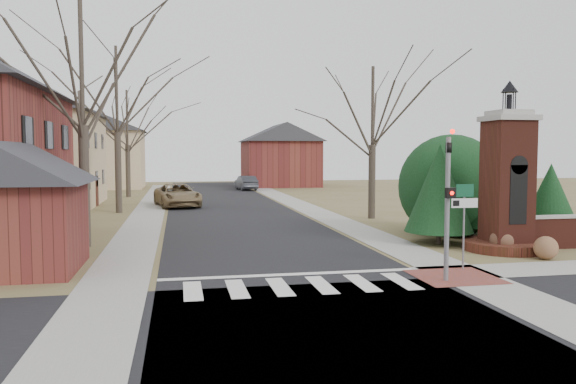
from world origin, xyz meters
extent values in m
plane|color=brown|center=(0.00, 0.00, 0.00)|extent=(120.00, 120.00, 0.00)
cube|color=black|center=(0.00, 22.00, 0.01)|extent=(8.00, 70.00, 0.01)
cube|color=black|center=(0.00, -3.00, 0.01)|extent=(120.00, 8.00, 0.01)
cube|color=silver|center=(0.00, 0.80, 0.01)|extent=(8.00, 2.20, 0.02)
cube|color=silver|center=(0.00, 2.30, 0.01)|extent=(8.00, 0.35, 0.02)
cube|color=gray|center=(5.20, 22.00, 0.01)|extent=(2.00, 60.00, 0.02)
cube|color=gray|center=(-5.20, 22.00, 0.01)|extent=(2.00, 60.00, 0.02)
cube|color=brown|center=(4.80, 1.00, 0.01)|extent=(2.40, 2.40, 0.02)
cylinder|color=slate|center=(4.30, 0.60, 2.10)|extent=(0.14, 0.14, 4.20)
imported|color=black|center=(4.30, 0.60, 4.05)|extent=(0.15, 0.18, 0.90)
sphere|color=#FF0C05|center=(4.30, 0.38, 4.35)|extent=(0.14, 0.14, 0.14)
cube|color=black|center=(4.30, 0.42, 2.60)|extent=(0.28, 0.16, 0.30)
sphere|color=#FF0C05|center=(4.30, 0.33, 2.60)|extent=(0.11, 0.11, 0.11)
cylinder|color=slate|center=(5.60, 2.00, 1.30)|extent=(0.06, 0.06, 2.60)
cube|color=silver|center=(5.60, 1.98, 2.15)|extent=(0.90, 0.03, 0.30)
cube|color=black|center=(5.30, 1.97, 2.15)|extent=(0.22, 0.02, 0.18)
cube|color=#0F462C|center=(5.60, 1.98, 2.55)|extent=(0.60, 0.03, 0.40)
cylinder|color=#562319|center=(9.00, 5.00, 0.18)|extent=(3.20, 3.20, 0.36)
cube|color=#562319|center=(9.00, 5.00, 2.50)|extent=(1.50, 1.50, 5.00)
cube|color=black|center=(9.00, 4.28, 2.20)|extent=(0.70, 0.10, 2.20)
cube|color=gray|center=(9.00, 5.00, 5.05)|extent=(1.70, 1.70, 0.20)
cube|color=gray|center=(9.00, 5.00, 5.25)|extent=(1.30, 1.30, 0.20)
cylinder|color=black|center=(9.00, 5.00, 5.65)|extent=(0.20, 0.20, 0.60)
cone|color=black|center=(9.00, 5.00, 6.25)|extent=(0.64, 0.64, 0.45)
cube|color=#D3B28D|center=(-13.50, 27.00, 3.20)|extent=(9.00, 12.00, 6.40)
cube|color=maroon|center=(-8.50, 4.50, 1.40)|extent=(4.00, 4.00, 2.80)
cube|color=#D3B28D|center=(-12.00, 48.00, 3.00)|extent=(10.00, 8.00, 6.00)
cube|color=#D3B28D|center=(-14.80, 46.40, 6.99)|extent=(0.75, 0.75, 3.08)
cube|color=maroon|center=(8.00, 48.00, 2.50)|extent=(8.00, 8.00, 5.00)
cube|color=maroon|center=(5.76, 46.40, 5.90)|extent=(0.75, 0.75, 2.80)
cylinder|color=#473D33|center=(7.20, 7.00, 0.25)|extent=(0.20, 0.20, 0.50)
cone|color=black|center=(7.20, 7.00, 2.30)|extent=(2.80, 2.80, 3.60)
cylinder|color=#473D33|center=(10.50, 8.20, 0.25)|extent=(0.20, 0.20, 0.50)
cone|color=black|center=(10.50, 8.20, 2.60)|extent=(3.40, 3.40, 4.20)
cylinder|color=#473D33|center=(12.50, 7.20, 0.25)|extent=(0.20, 0.20, 0.50)
cone|color=black|center=(12.50, 7.20, 1.90)|extent=(2.40, 2.40, 2.80)
sphere|color=black|center=(9.00, 9.50, 2.40)|extent=(4.80, 4.80, 4.80)
cylinder|color=#473D33|center=(-7.00, 9.00, 2.42)|extent=(0.40, 0.40, 4.83)
cylinder|color=#473D33|center=(-7.00, 22.00, 2.52)|extent=(0.40, 0.40, 5.04)
cylinder|color=#473D33|center=(-7.50, 35.00, 2.21)|extent=(0.40, 0.40, 4.41)
cylinder|color=#473D33|center=(7.50, 16.00, 2.10)|extent=(0.40, 0.40, 4.20)
imported|color=olive|center=(-3.40, 25.45, 0.80)|extent=(3.58, 6.10, 1.59)
imported|color=#33353B|center=(3.40, 41.96, 0.72)|extent=(2.03, 4.53, 1.44)
sphere|color=brown|center=(8.60, 4.60, 0.45)|extent=(0.90, 0.90, 0.90)
sphere|color=brown|center=(9.30, 3.00, 0.41)|extent=(0.83, 0.83, 0.83)
camera|label=1|loc=(-3.35, -14.38, 3.75)|focal=35.00mm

